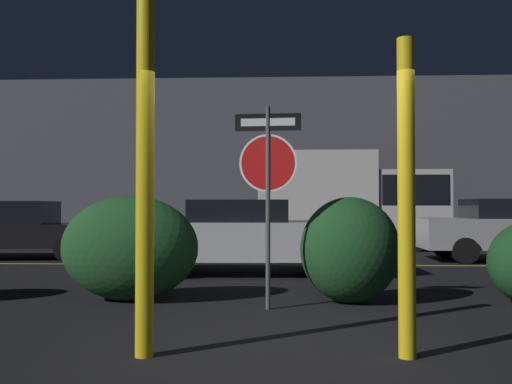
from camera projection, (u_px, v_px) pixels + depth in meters
The scene contains 12 objects.
ground_plane at pixel (284, 348), 5.26m from camera, with size 260.00×260.00×0.00m, color black.
road_center_stripe at pixel (282, 265), 12.69m from camera, with size 38.01×0.12×0.01m, color gold.
stop_sign at pixel (268, 168), 7.30m from camera, with size 0.85×0.09×2.59m.
yellow_pole_left at pixel (145, 176), 5.01m from camera, with size 0.16×0.16×3.16m, color yellow.
yellow_pole_right at pixel (406, 197), 4.96m from camera, with size 0.15×0.15×2.79m, color yellow.
hedge_bush_1 at pixel (130, 248), 7.93m from camera, with size 1.91×1.20×1.46m, color #1E4C23.
hedge_bush_2 at pixel (350, 250), 7.74m from camera, with size 1.35×1.10×1.44m, color #19421E.
passing_car_1 at pixel (19, 230), 14.36m from camera, with size 4.83×2.38×1.44m.
passing_car_2 at pixel (245, 236), 11.10m from camera, with size 4.80×2.06×1.43m.
passing_car_3 at pixel (509, 229), 13.72m from camera, with size 4.38×1.92×1.48m.
delivery_truck at pixel (351, 197), 17.62m from camera, with size 5.65×2.49×2.95m.
building_backdrop at pixel (254, 162), 24.33m from camera, with size 31.07×4.16×6.36m, color #4C4C56.
Camera 1 is at (-0.03, -5.30, 1.32)m, focal length 40.00 mm.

